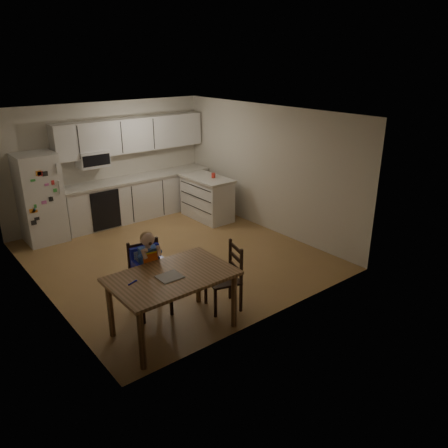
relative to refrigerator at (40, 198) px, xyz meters
name	(u,v)px	position (x,y,z in m)	size (l,w,h in m)	color
room	(156,183)	(1.55, -1.67, 0.40)	(4.52, 5.01, 2.51)	#997245
refrigerator	(40,198)	(0.00, 0.00, 0.00)	(0.72, 0.70, 1.70)	silver
kitchen_run	(136,178)	(2.05, 0.09, 0.03)	(3.37, 0.62, 2.15)	silver
kitchen_island	(207,198)	(3.20, -0.95, -0.38)	(0.66, 1.26, 0.93)	silver
red_cup	(213,175)	(3.28, -1.08, 0.13)	(0.08, 0.08, 0.10)	red
dining_table	(172,283)	(0.31, -4.12, -0.14)	(1.52, 0.98, 0.82)	brown
napkin	(170,277)	(0.26, -4.15, -0.03)	(0.29, 0.25, 0.01)	silver
toddler_spoon	(132,283)	(-0.18, -4.01, -0.03)	(0.02, 0.02, 0.12)	#1D24C4
chair_booster	(148,264)	(0.32, -3.50, -0.13)	(0.50, 0.50, 1.20)	black
chair_side	(229,272)	(1.25, -4.09, -0.31)	(0.52, 0.52, 0.95)	black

